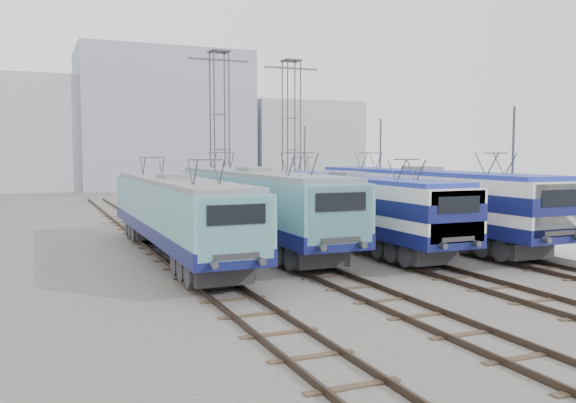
# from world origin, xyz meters

# --- Properties ---
(ground) EXTENTS (160.00, 160.00, 0.00)m
(ground) POSITION_xyz_m (0.00, 0.00, 0.00)
(ground) COLOR #514C47
(platform) EXTENTS (4.00, 70.00, 0.30)m
(platform) POSITION_xyz_m (10.20, 8.00, 0.15)
(platform) COLOR #9E9E99
(platform) RESTS_ON ground
(locomotive_far_left) EXTENTS (2.83, 17.87, 3.36)m
(locomotive_far_left) POSITION_xyz_m (-6.75, 6.33, 2.23)
(locomotive_far_left) COLOR #0F134A
(locomotive_far_left) RESTS_ON ground
(locomotive_center_left) EXTENTS (2.99, 18.88, 3.55)m
(locomotive_center_left) POSITION_xyz_m (-2.25, 8.26, 2.34)
(locomotive_center_left) COLOR #0F134A
(locomotive_center_left) RESTS_ON ground
(locomotive_center_right) EXTENTS (2.81, 17.74, 3.33)m
(locomotive_center_right) POSITION_xyz_m (2.25, 6.68, 2.27)
(locomotive_center_right) COLOR #0F134A
(locomotive_center_right) RESTS_ON ground
(locomotive_far_right) EXTENTS (2.98, 18.84, 3.54)m
(locomotive_far_right) POSITION_xyz_m (6.75, 6.56, 2.40)
(locomotive_far_right) COLOR #0F134A
(locomotive_far_right) RESTS_ON ground
(catenary_tower_west) EXTENTS (4.50, 1.20, 12.00)m
(catenary_tower_west) POSITION_xyz_m (0.00, 22.00, 6.64)
(catenary_tower_west) COLOR #3F4247
(catenary_tower_west) RESTS_ON ground
(catenary_tower_east) EXTENTS (4.50, 1.20, 12.00)m
(catenary_tower_east) POSITION_xyz_m (6.50, 24.00, 6.64)
(catenary_tower_east) COLOR #3F4247
(catenary_tower_east) RESTS_ON ground
(mast_front) EXTENTS (0.12, 0.12, 7.00)m
(mast_front) POSITION_xyz_m (8.60, 2.00, 3.50)
(mast_front) COLOR #3F4247
(mast_front) RESTS_ON ground
(mast_mid) EXTENTS (0.12, 0.12, 7.00)m
(mast_mid) POSITION_xyz_m (8.60, 14.00, 3.50)
(mast_mid) COLOR #3F4247
(mast_mid) RESTS_ON ground
(mast_rear) EXTENTS (0.12, 0.12, 7.00)m
(mast_rear) POSITION_xyz_m (8.60, 26.00, 3.50)
(mast_rear) COLOR #3F4247
(mast_rear) RESTS_ON ground
(building_west) EXTENTS (18.00, 12.00, 14.00)m
(building_west) POSITION_xyz_m (-14.00, 62.00, 7.00)
(building_west) COLOR #9399A5
(building_west) RESTS_ON ground
(building_center) EXTENTS (22.00, 14.00, 18.00)m
(building_center) POSITION_xyz_m (4.00, 62.00, 9.00)
(building_center) COLOR #848BA2
(building_center) RESTS_ON ground
(building_east) EXTENTS (16.00, 12.00, 12.00)m
(building_east) POSITION_xyz_m (24.00, 62.00, 6.00)
(building_east) COLOR #9399A5
(building_east) RESTS_ON ground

